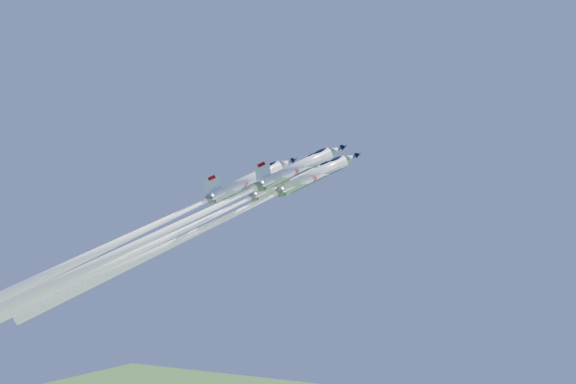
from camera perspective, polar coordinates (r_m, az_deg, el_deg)
The scene contains 4 objects.
jet_lead at distance 110.45m, azimuth -6.82°, elevation -2.92°, with size 34.42×36.36×43.65m.
jet_left at distance 113.98m, azimuth -10.58°, elevation -3.97°, with size 35.92×38.14×48.45m.
jet_right at distance 104.02m, azimuth -10.01°, elevation -3.02°, with size 36.31×38.44×47.31m.
jet_slot at distance 107.71m, azimuth -12.16°, elevation -3.06°, with size 31.91×33.59×38.80m.
Camera 1 is at (52.61, -98.77, 90.59)m, focal length 40.00 mm.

